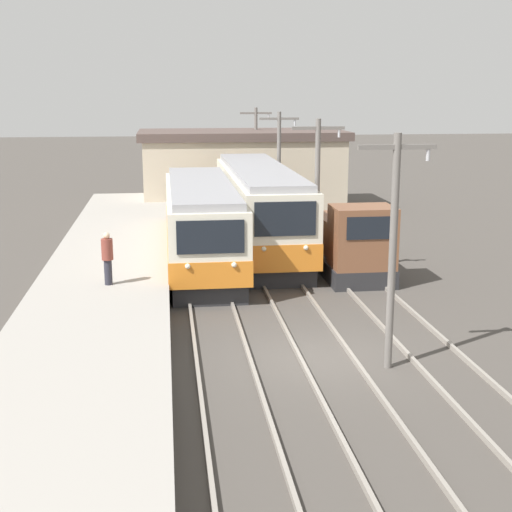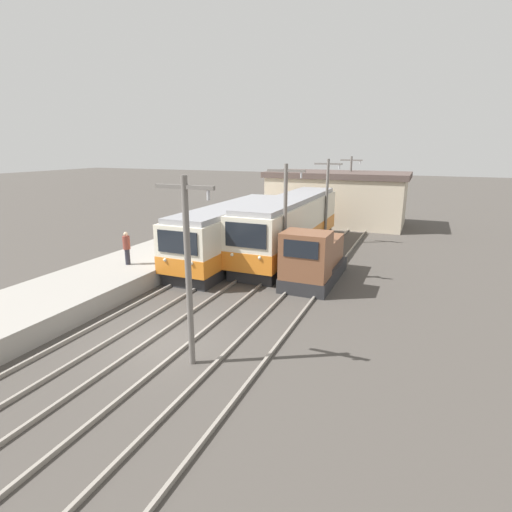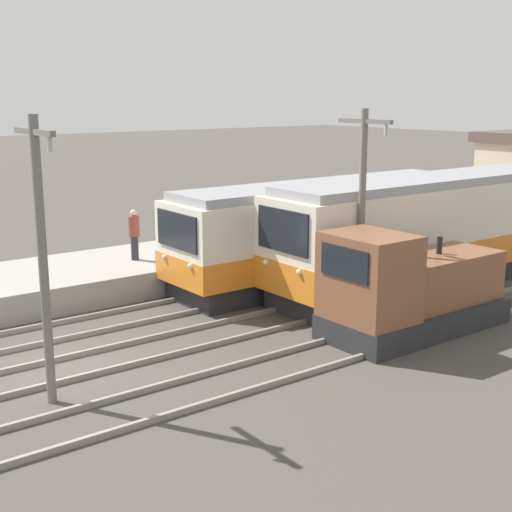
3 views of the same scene
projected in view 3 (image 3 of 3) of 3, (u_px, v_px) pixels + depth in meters
The scene contains 10 objects.
ground_plane at pixel (63, 369), 17.35m from camera, with size 200.00×200.00×0.00m, color #47423D.
track_left at pixel (25, 338), 19.36m from camera, with size 1.54×60.00×0.14m.
track_center at pixel (66, 368), 17.18m from camera, with size 1.54×60.00×0.14m.
track_right at pixel (122, 412), 14.84m from camera, with size 1.54×60.00×0.14m.
commuter_train_left at pixel (326, 234), 25.44m from camera, with size 2.84×12.38×3.51m.
commuter_train_center at pixel (442, 233), 24.96m from camera, with size 2.84×14.53×3.81m.
shunting_locomotive at pixel (409, 291), 19.74m from camera, with size 2.40×5.65×3.00m.
catenary_mast_near at pixel (42, 250), 14.72m from camera, with size 2.00×0.20×6.15m.
catenary_mast_mid at pixel (362, 208), 20.17m from camera, with size 2.00×0.20×6.15m.
person_on_platform at pixel (134, 233), 24.60m from camera, with size 0.38×0.38×1.77m.
Camera 3 is at (15.86, -6.03, 6.54)m, focal length 50.00 mm.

